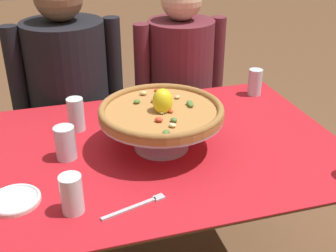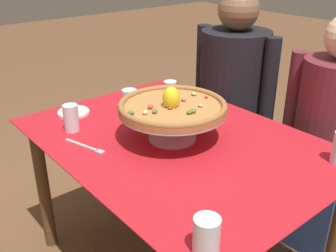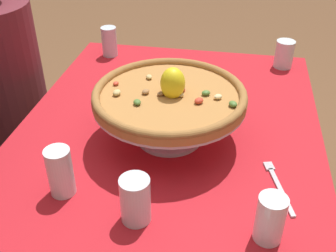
{
  "view_description": "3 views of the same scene",
  "coord_description": "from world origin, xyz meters",
  "px_view_note": "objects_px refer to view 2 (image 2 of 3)",
  "views": [
    {
      "loc": [
        -0.36,
        -1.3,
        1.49
      ],
      "look_at": [
        0.0,
        -0.04,
        0.81
      ],
      "focal_mm": 45.42,
      "sensor_mm": 36.0,
      "label": 1
    },
    {
      "loc": [
        1.08,
        -0.95,
        1.45
      ],
      "look_at": [
        -0.06,
        -0.0,
        0.75
      ],
      "focal_mm": 41.69,
      "sensor_mm": 36.0,
      "label": 2
    },
    {
      "loc": [
        -1.01,
        -0.19,
        1.44
      ],
      "look_at": [
        -0.02,
        -0.01,
        0.76
      ],
      "focal_mm": 44.09,
      "sensor_mm": 36.0,
      "label": 3
    }
  ],
  "objects_px": {
    "water_glass_back_left": "(170,96)",
    "water_glass_front_right": "(206,238)",
    "pizza_stand": "(172,118)",
    "pizza": "(172,106)",
    "water_glass_front_left": "(71,120)",
    "side_plate": "(73,112)",
    "diner_left": "(232,101)",
    "water_glass_side_left": "(130,103)",
    "dinner_fork": "(86,147)",
    "diner_right": "(328,142)"
  },
  "relations": [
    {
      "from": "water_glass_back_left",
      "to": "water_glass_front_right",
      "type": "height_order",
      "value": "water_glass_back_left"
    },
    {
      "from": "pizza_stand",
      "to": "pizza",
      "type": "bearing_deg",
      "value": -63.79
    },
    {
      "from": "pizza",
      "to": "water_glass_front_left",
      "type": "xyz_separation_m",
      "value": [
        -0.34,
        -0.28,
        -0.1
      ]
    },
    {
      "from": "side_plate",
      "to": "diner_left",
      "type": "relative_size",
      "value": 0.12
    },
    {
      "from": "water_glass_back_left",
      "to": "water_glass_side_left",
      "type": "height_order",
      "value": "water_glass_back_left"
    },
    {
      "from": "pizza_stand",
      "to": "side_plate",
      "type": "height_order",
      "value": "pizza_stand"
    },
    {
      "from": "water_glass_front_left",
      "to": "side_plate",
      "type": "xyz_separation_m",
      "value": [
        -0.16,
        0.09,
        -0.04
      ]
    },
    {
      "from": "water_glass_back_left",
      "to": "diner_left",
      "type": "xyz_separation_m",
      "value": [
        0.0,
        0.46,
        -0.15
      ]
    },
    {
      "from": "pizza_stand",
      "to": "dinner_fork",
      "type": "distance_m",
      "value": 0.36
    },
    {
      "from": "water_glass_back_left",
      "to": "diner_left",
      "type": "relative_size",
      "value": 0.1
    },
    {
      "from": "pizza_stand",
      "to": "diner_left",
      "type": "height_order",
      "value": "diner_left"
    },
    {
      "from": "water_glass_side_left",
      "to": "diner_left",
      "type": "bearing_deg",
      "value": 85.1
    },
    {
      "from": "pizza",
      "to": "water_glass_side_left",
      "type": "height_order",
      "value": "pizza"
    },
    {
      "from": "pizza",
      "to": "dinner_fork",
      "type": "relative_size",
      "value": 2.18
    },
    {
      "from": "diner_left",
      "to": "water_glass_back_left",
      "type": "bearing_deg",
      "value": -90.22
    },
    {
      "from": "water_glass_back_left",
      "to": "dinner_fork",
      "type": "distance_m",
      "value": 0.55
    },
    {
      "from": "water_glass_side_left",
      "to": "dinner_fork",
      "type": "distance_m",
      "value": 0.38
    },
    {
      "from": "side_plate",
      "to": "diner_left",
      "type": "bearing_deg",
      "value": 75.71
    },
    {
      "from": "water_glass_front_right",
      "to": "side_plate",
      "type": "height_order",
      "value": "water_glass_front_right"
    },
    {
      "from": "water_glass_front_right",
      "to": "diner_left",
      "type": "distance_m",
      "value": 1.34
    },
    {
      "from": "diner_left",
      "to": "pizza_stand",
      "type": "bearing_deg",
      "value": -67.99
    },
    {
      "from": "pizza_stand",
      "to": "water_glass_front_left",
      "type": "relative_size",
      "value": 3.7
    },
    {
      "from": "side_plate",
      "to": "pizza",
      "type": "bearing_deg",
      "value": 20.9
    },
    {
      "from": "pizza_stand",
      "to": "water_glass_front_left",
      "type": "distance_m",
      "value": 0.44
    },
    {
      "from": "water_glass_front_left",
      "to": "side_plate",
      "type": "distance_m",
      "value": 0.19
    },
    {
      "from": "water_glass_front_right",
      "to": "water_glass_side_left",
      "type": "relative_size",
      "value": 0.91
    },
    {
      "from": "side_plate",
      "to": "diner_right",
      "type": "bearing_deg",
      "value": 48.89
    },
    {
      "from": "water_glass_front_left",
      "to": "pizza",
      "type": "bearing_deg",
      "value": 39.67
    },
    {
      "from": "pizza_stand",
      "to": "side_plate",
      "type": "relative_size",
      "value": 2.88
    },
    {
      "from": "diner_right",
      "to": "pizza",
      "type": "bearing_deg",
      "value": -112.66
    },
    {
      "from": "pizza_stand",
      "to": "pizza",
      "type": "xyz_separation_m",
      "value": [
        0.0,
        -0.0,
        0.05
      ]
    },
    {
      "from": "side_plate",
      "to": "water_glass_back_left",
      "type": "bearing_deg",
      "value": 61.83
    },
    {
      "from": "pizza_stand",
      "to": "pizza",
      "type": "height_order",
      "value": "pizza"
    },
    {
      "from": "water_glass_side_left",
      "to": "water_glass_back_left",
      "type": "bearing_deg",
      "value": 74.75
    },
    {
      "from": "pizza_stand",
      "to": "water_glass_back_left",
      "type": "height_order",
      "value": "water_glass_back_left"
    },
    {
      "from": "water_glass_front_right",
      "to": "water_glass_front_left",
      "type": "bearing_deg",
      "value": 175.12
    },
    {
      "from": "dinner_fork",
      "to": "diner_left",
      "type": "xyz_separation_m",
      "value": [
        -0.12,
        1.0,
        -0.09
      ]
    },
    {
      "from": "pizza",
      "to": "water_glass_back_left",
      "type": "distance_m",
      "value": 0.37
    },
    {
      "from": "water_glass_back_left",
      "to": "pizza_stand",
      "type": "bearing_deg",
      "value": -38.54
    },
    {
      "from": "pizza_stand",
      "to": "water_glass_side_left",
      "type": "distance_m",
      "value": 0.34
    },
    {
      "from": "water_glass_front_right",
      "to": "water_glass_back_left",
      "type": "bearing_deg",
      "value": 145.24
    },
    {
      "from": "water_glass_back_left",
      "to": "dinner_fork",
      "type": "height_order",
      "value": "water_glass_back_left"
    },
    {
      "from": "pizza",
      "to": "dinner_fork",
      "type": "xyz_separation_m",
      "value": [
        -0.16,
        -0.31,
        -0.14
      ]
    },
    {
      "from": "water_glass_front_left",
      "to": "pizza_stand",
      "type": "bearing_deg",
      "value": 39.74
    },
    {
      "from": "water_glass_back_left",
      "to": "side_plate",
      "type": "distance_m",
      "value": 0.47
    },
    {
      "from": "pizza",
      "to": "water_glass_front_left",
      "type": "relative_size",
      "value": 3.71
    },
    {
      "from": "diner_left",
      "to": "water_glass_front_left",
      "type": "bearing_deg",
      "value": -93.62
    },
    {
      "from": "water_glass_front_left",
      "to": "water_glass_side_left",
      "type": "xyz_separation_m",
      "value": [
        0.0,
        0.3,
        0.0
      ]
    },
    {
      "from": "pizza",
      "to": "water_glass_side_left",
      "type": "bearing_deg",
      "value": 176.61
    },
    {
      "from": "side_plate",
      "to": "diner_right",
      "type": "distance_m",
      "value": 1.24
    }
  ]
}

